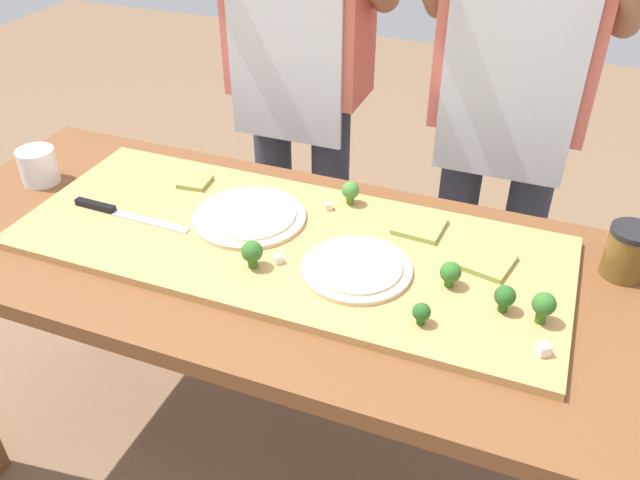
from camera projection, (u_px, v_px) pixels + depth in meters
name	position (u px, v px, depth m)	size (l,w,h in m)	color
ground_plane	(281.00, 471.00, 1.92)	(8.00, 8.00, 0.00)	brown
prep_table	(271.00, 289.00, 1.53)	(1.71, 0.73, 0.80)	brown
cutting_board	(287.00, 243.00, 1.47)	(1.24, 0.50, 0.02)	tan
chefs_knife	(115.00, 211.00, 1.55)	(0.31, 0.03, 0.02)	#B7BABF
pizza_whole_cheese_artichoke	(357.00, 268.00, 1.37)	(0.23, 0.23, 0.02)	beige
pizza_whole_white_garlic	(249.00, 216.00, 1.53)	(0.27, 0.27, 0.02)	beige
pizza_slice_near_right	(486.00, 261.00, 1.39)	(0.11, 0.11, 0.01)	#899E4C
pizza_slice_center	(420.00, 226.00, 1.50)	(0.11, 0.11, 0.01)	#899E4C
pizza_slice_far_right	(195.00, 182.00, 1.67)	(0.07, 0.07, 0.01)	#899E4C
broccoli_floret_front_right	(505.00, 297.00, 1.25)	(0.04, 0.04, 0.06)	#2C5915
broccoli_floret_back_left	(252.00, 252.00, 1.36)	(0.05, 0.05, 0.06)	#366618
broccoli_floret_front_mid	(544.00, 305.00, 1.22)	(0.05, 0.05, 0.07)	#366618
broccoli_floret_front_left	(421.00, 313.00, 1.22)	(0.04, 0.04, 0.05)	#2C5915
broccoli_floret_center_right	(450.00, 274.00, 1.31)	(0.04, 0.04, 0.06)	#366618
broccoli_floret_center_left	(351.00, 191.00, 1.57)	(0.04, 0.04, 0.06)	#487A23
cheese_crumble_a	(328.00, 206.00, 1.57)	(0.02, 0.02, 0.02)	silver
cheese_crumble_b	(544.00, 349.00, 1.16)	(0.02, 0.02, 0.02)	silver
cheese_crumble_c	(278.00, 259.00, 1.39)	(0.02, 0.02, 0.02)	silver
flour_cup	(39.00, 168.00, 1.70)	(0.10, 0.10, 0.09)	white
sauce_jar	(628.00, 252.00, 1.36)	(0.09, 0.09, 0.11)	brown
cook_left	(298.00, 61.00, 1.90)	(0.54, 0.39, 1.67)	#333847
cook_right	(512.00, 90.00, 1.71)	(0.54, 0.39, 1.67)	#333847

